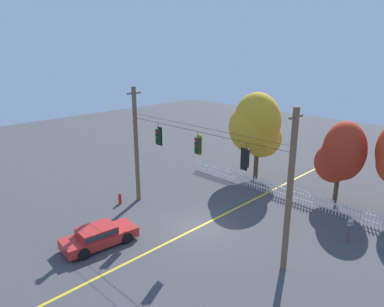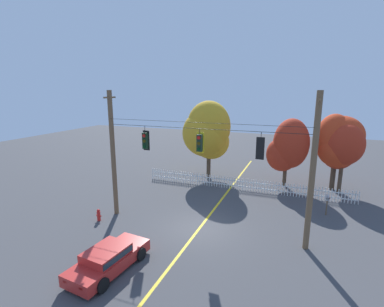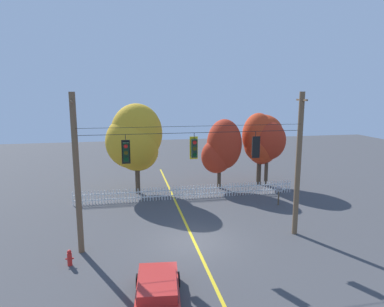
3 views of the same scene
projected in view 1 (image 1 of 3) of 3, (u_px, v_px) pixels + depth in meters
The scene contains 12 objects.
ground at pixel (198, 228), 21.89m from camera, with size 80.00×80.00×0.00m, color #424244.
lane_centerline_stripe at pixel (198, 228), 21.89m from camera, with size 0.16×36.00×0.01m, color gold.
signal_support_span at pixel (198, 164), 20.70m from camera, with size 12.26×1.10×8.19m.
traffic_signal_northbound_primary at pixel (158, 137), 22.80m from camera, with size 0.43×0.38×1.53m.
traffic_signal_westbound_side at pixel (198, 145), 20.40m from camera, with size 0.43×0.38×1.42m.
traffic_signal_southbound_primary at pixel (245, 158), 18.10m from camera, with size 0.43×0.38×1.44m.
white_picket_fence at pixel (280, 190), 26.26m from camera, with size 17.08×0.06×1.02m.
autumn_maple_near_fence at pixel (256, 128), 29.25m from camera, with size 4.47×4.24×7.27m.
autumn_maple_mid at pixel (340, 155), 24.62m from camera, with size 3.43×2.85×5.93m.
parked_car at pixel (99, 235), 19.79m from camera, with size 2.16×4.29×1.15m.
fire_hydrant at pixel (120, 198), 25.16m from camera, with size 0.38×0.22×0.79m.
roadside_mailbox at pixel (350, 224), 19.99m from camera, with size 0.25×0.44×1.39m.
Camera 1 is at (13.59, -14.20, 10.68)m, focal length 33.17 mm.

